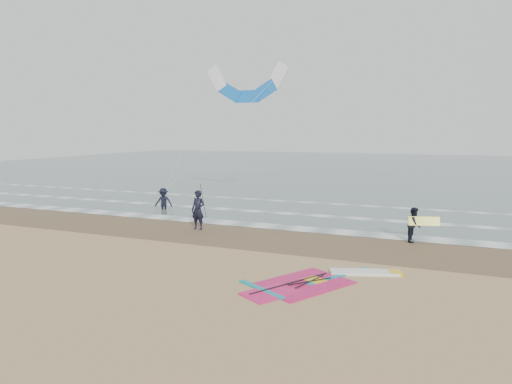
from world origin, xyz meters
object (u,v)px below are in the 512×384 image
at_px(person_standing, 198,210).
at_px(person_wading, 163,196).
at_px(person_walking, 414,225).
at_px(surf_kite, 246,87).
at_px(windsurf_rig, 321,281).

distance_m(person_standing, person_wading, 6.30).
distance_m(person_standing, person_walking, 10.06).
xyz_separation_m(person_standing, surf_kite, (-1.27, 9.02, 6.75)).
xyz_separation_m(windsurf_rig, person_wading, (-12.26, 9.57, 0.82)).
xyz_separation_m(person_wading, surf_kite, (3.47, 4.87, 6.87)).
xyz_separation_m(windsurf_rig, surf_kite, (-8.79, 14.44, 7.69)).
bearing_deg(person_walking, windsurf_rig, 166.59).
bearing_deg(person_walking, person_wading, 85.68).
distance_m(person_wading, surf_kite, 9.10).
bearing_deg(surf_kite, windsurf_rig, -58.67).
relative_size(person_wading, surf_kite, 0.21).
bearing_deg(surf_kite, person_walking, -34.41).
relative_size(windsurf_rig, surf_kite, 0.60).
bearing_deg(windsurf_rig, person_wading, 142.03).
bearing_deg(person_standing, person_walking, 13.48).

